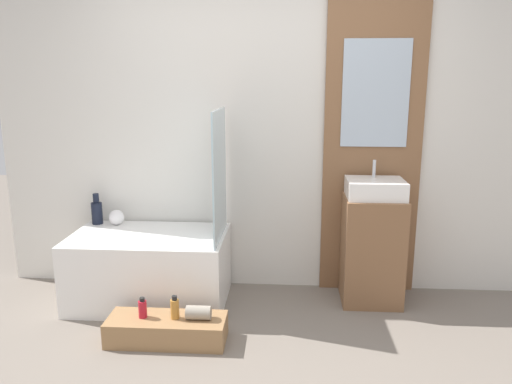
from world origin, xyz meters
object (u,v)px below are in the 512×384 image
at_px(wooden_step_bench, 167,329).
at_px(bottle_soap_primary, 143,309).
at_px(bottle_soap_secondary, 175,308).
at_px(vase_tall_dark, 97,211).
at_px(vase_round_light, 117,217).
at_px(sink, 375,188).
at_px(bathtub, 150,268).

bearing_deg(wooden_step_bench, bottle_soap_primary, 180.00).
bearing_deg(bottle_soap_primary, bottle_soap_secondary, 0.00).
xyz_separation_m(vase_tall_dark, bottle_soap_secondary, (0.81, -0.85, -0.40)).
xyz_separation_m(vase_round_light, bottle_soap_primary, (0.43, -0.83, -0.37)).
bearing_deg(bottle_soap_primary, wooden_step_bench, 0.00).
distance_m(sink, bottle_soap_secondary, 1.67).
bearing_deg(vase_tall_dark, bottle_soap_secondary, -46.23).
bearing_deg(vase_round_light, bottle_soap_primary, -62.34).
bearing_deg(bottle_soap_primary, sink, 24.50).
height_order(vase_tall_dark, bottle_soap_primary, vase_tall_dark).
distance_m(vase_round_light, bottle_soap_secondary, 1.11).
distance_m(sink, bottle_soap_primary, 1.85).
bearing_deg(sink, bottle_soap_secondary, -152.23).
height_order(vase_round_light, bottle_soap_primary, vase_round_light).
bearing_deg(vase_round_light, bathtub, -36.81).
relative_size(bottle_soap_primary, bottle_soap_secondary, 0.88).
distance_m(vase_tall_dark, vase_round_light, 0.17).
height_order(wooden_step_bench, sink, sink).
relative_size(sink, vase_round_light, 3.48).
xyz_separation_m(sink, bottle_soap_secondary, (-1.36, -0.72, -0.65)).
xyz_separation_m(bathtub, vase_round_light, (-0.32, 0.24, 0.33)).
distance_m(wooden_step_bench, bottle_soap_secondary, 0.16).
height_order(bathtub, bottle_soap_secondary, bathtub).
bearing_deg(sink, bathtub, -175.69).
bearing_deg(sink, bottle_soap_primary, -155.50).
distance_m(sink, vase_tall_dark, 2.19).
distance_m(wooden_step_bench, vase_tall_dark, 1.26).
bearing_deg(sink, vase_round_light, 176.76).
distance_m(vase_tall_dark, bottle_soap_primary, 1.12).
height_order(sink, bottle_soap_primary, sink).
height_order(vase_tall_dark, vase_round_light, vase_tall_dark).
bearing_deg(vase_round_light, wooden_step_bench, -54.63).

